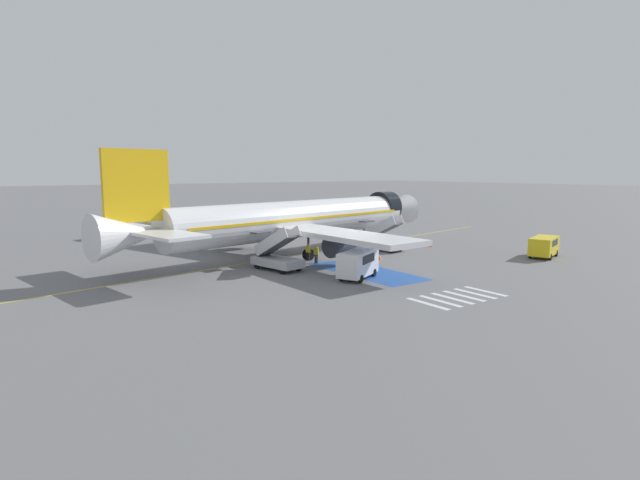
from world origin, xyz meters
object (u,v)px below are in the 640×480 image
(boarding_stairs_forward, at_px, (382,241))
(ground_crew_0, at_px, (316,253))
(traffic_cone_1, at_px, (379,257))
(airliner, at_px, (294,220))
(traffic_cone_2, at_px, (426,244))
(fuel_tanker, at_px, (138,223))
(traffic_cone_0, at_px, (431,245))
(service_van_1, at_px, (544,245))
(boarding_stairs_aft, at_px, (277,259))
(service_van_0, at_px, (358,262))
(ground_crew_1, at_px, (308,251))

(boarding_stairs_forward, height_order, ground_crew_0, boarding_stairs_forward)
(ground_crew_0, distance_m, traffic_cone_1, 6.50)
(airliner, relative_size, traffic_cone_2, 83.26)
(fuel_tanker, relative_size, ground_crew_0, 5.64)
(boarding_stairs_forward, distance_m, traffic_cone_0, 6.46)
(airliner, bearing_deg, service_van_1, 41.62)
(fuel_tanker, xyz_separation_m, ground_crew_0, (8.21, -29.87, -0.76))
(boarding_stairs_aft, bearing_deg, traffic_cone_0, -6.78)
(ground_crew_0, xyz_separation_m, traffic_cone_0, (16.64, 0.86, -0.74))
(boarding_stairs_forward, height_order, traffic_cone_1, boarding_stairs_forward)
(boarding_stairs_aft, bearing_deg, ground_crew_0, -3.11)
(traffic_cone_2, bearing_deg, traffic_cone_0, -80.60)
(service_van_0, xyz_separation_m, traffic_cone_2, (17.64, 9.07, -1.09))
(service_van_1, bearing_deg, airliner, 33.63)
(boarding_stairs_aft, relative_size, ground_crew_0, 3.18)
(fuel_tanker, xyz_separation_m, service_van_0, (7.10, -37.40, -0.42))
(boarding_stairs_aft, relative_size, traffic_cone_0, 10.97)
(traffic_cone_0, xyz_separation_m, traffic_cone_2, (-0.11, 0.67, -0.01))
(service_van_0, bearing_deg, traffic_cone_2, -89.91)
(airliner, distance_m, traffic_cone_1, 9.41)
(ground_crew_0, relative_size, ground_crew_1, 1.05)
(airliner, relative_size, service_van_0, 8.43)
(boarding_stairs_forward, xyz_separation_m, ground_crew_1, (-10.27, -0.72, -0.05))
(service_van_1, relative_size, ground_crew_1, 3.01)
(service_van_1, bearing_deg, ground_crew_0, 44.31)
(service_van_0, distance_m, ground_crew_1, 9.13)
(ground_crew_1, relative_size, traffic_cone_1, 2.88)
(boarding_stairs_forward, bearing_deg, boarding_stairs_aft, -180.00)
(service_van_0, distance_m, traffic_cone_0, 19.66)
(service_van_0, bearing_deg, airliner, -35.18)
(traffic_cone_0, relative_size, traffic_cone_1, 0.88)
(boarding_stairs_forward, height_order, boarding_stairs_aft, boarding_stairs_aft)
(boarding_stairs_forward, bearing_deg, fuel_tanker, 113.13)
(ground_crew_1, bearing_deg, service_van_1, -12.52)
(traffic_cone_0, bearing_deg, traffic_cone_2, 99.40)
(ground_crew_0, bearing_deg, service_van_1, -155.66)
(traffic_cone_1, relative_size, traffic_cone_2, 1.18)
(fuel_tanker, distance_m, ground_crew_1, 29.56)
(boarding_stairs_forward, xyz_separation_m, traffic_cone_1, (-4.20, -4.15, -0.70))
(ground_crew_0, relative_size, traffic_cone_1, 3.03)
(airliner, bearing_deg, boarding_stairs_forward, 63.79)
(ground_crew_1, bearing_deg, service_van_0, -79.83)
(boarding_stairs_forward, height_order, service_van_0, boarding_stairs_forward)
(airliner, bearing_deg, traffic_cone_2, 67.23)
(service_van_0, distance_m, traffic_cone_2, 19.86)
(airliner, relative_size, ground_crew_0, 23.38)
(boarding_stairs_aft, height_order, traffic_cone_2, boarding_stairs_aft)
(boarding_stairs_aft, distance_m, traffic_cone_1, 10.88)
(service_van_1, xyz_separation_m, traffic_cone_2, (-4.11, 12.02, -0.99))
(service_van_1, distance_m, ground_crew_1, 23.79)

